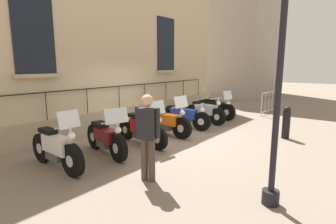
{
  "coord_description": "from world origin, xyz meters",
  "views": [
    {
      "loc": [
        5.25,
        -6.55,
        2.3
      ],
      "look_at": [
        0.11,
        0.0,
        0.8
      ],
      "focal_mm": 28.44,
      "sensor_mm": 36.0,
      "label": 1
    }
  ],
  "objects_px": {
    "lamppost": "(280,62)",
    "pedestrian_standing": "(148,133)",
    "motorcycle_silver": "(205,112)",
    "motorcycle_red": "(142,129)",
    "bollard": "(286,122)",
    "motorcycle_maroon": "(106,138)",
    "motorcycle_white": "(57,149)",
    "motorcycle_blue": "(183,116)",
    "crowd_barrier": "(270,101)",
    "motorcycle_black": "(215,108)",
    "motorcycle_orange": "(166,122)"
  },
  "relations": [
    {
      "from": "motorcycle_orange",
      "to": "bollard",
      "type": "height_order",
      "value": "motorcycle_orange"
    },
    {
      "from": "motorcycle_red",
      "to": "crowd_barrier",
      "type": "xyz_separation_m",
      "value": [
        1.29,
        7.44,
        0.12
      ]
    },
    {
      "from": "motorcycle_black",
      "to": "motorcycle_maroon",
      "type": "bearing_deg",
      "value": -88.88
    },
    {
      "from": "motorcycle_silver",
      "to": "lamppost",
      "type": "xyz_separation_m",
      "value": [
        4.05,
        -4.74,
        1.9
      ]
    },
    {
      "from": "motorcycle_silver",
      "to": "motorcycle_orange",
      "type": "bearing_deg",
      "value": -90.38
    },
    {
      "from": "bollard",
      "to": "pedestrian_standing",
      "type": "xyz_separation_m",
      "value": [
        -1.32,
        -4.95,
        0.47
      ]
    },
    {
      "from": "motorcycle_white",
      "to": "motorcycle_black",
      "type": "distance_m",
      "value": 7.27
    },
    {
      "from": "motorcycle_blue",
      "to": "crowd_barrier",
      "type": "xyz_separation_m",
      "value": [
        1.52,
        5.07,
        0.13
      ]
    },
    {
      "from": "motorcycle_maroon",
      "to": "motorcycle_black",
      "type": "distance_m",
      "value": 5.98
    },
    {
      "from": "lamppost",
      "to": "pedestrian_standing",
      "type": "relative_size",
      "value": 2.18
    },
    {
      "from": "motorcycle_white",
      "to": "motorcycle_orange",
      "type": "height_order",
      "value": "motorcycle_white"
    },
    {
      "from": "pedestrian_standing",
      "to": "motorcycle_black",
      "type": "bearing_deg",
      "value": 107.18
    },
    {
      "from": "motorcycle_silver",
      "to": "pedestrian_standing",
      "type": "height_order",
      "value": "pedestrian_standing"
    },
    {
      "from": "crowd_barrier",
      "to": "bollard",
      "type": "xyz_separation_m",
      "value": [
        1.79,
        -4.18,
        -0.05
      ]
    },
    {
      "from": "motorcycle_black",
      "to": "crowd_barrier",
      "type": "bearing_deg",
      "value": 60.27
    },
    {
      "from": "motorcycle_orange",
      "to": "motorcycle_red",
      "type": "bearing_deg",
      "value": -86.49
    },
    {
      "from": "motorcycle_maroon",
      "to": "crowd_barrier",
      "type": "distance_m",
      "value": 8.76
    },
    {
      "from": "motorcycle_black",
      "to": "crowd_barrier",
      "type": "distance_m",
      "value": 3.07
    },
    {
      "from": "motorcycle_blue",
      "to": "crowd_barrier",
      "type": "distance_m",
      "value": 5.29
    },
    {
      "from": "motorcycle_blue",
      "to": "motorcycle_black",
      "type": "bearing_deg",
      "value": 89.99
    },
    {
      "from": "motorcycle_orange",
      "to": "motorcycle_black",
      "type": "relative_size",
      "value": 0.93
    },
    {
      "from": "motorcycle_silver",
      "to": "bollard",
      "type": "bearing_deg",
      "value": -6.56
    },
    {
      "from": "motorcycle_blue",
      "to": "bollard",
      "type": "height_order",
      "value": "bollard"
    },
    {
      "from": "motorcycle_blue",
      "to": "pedestrian_standing",
      "type": "relative_size",
      "value": 1.27
    },
    {
      "from": "crowd_barrier",
      "to": "pedestrian_standing",
      "type": "relative_size",
      "value": 1.2
    },
    {
      "from": "motorcycle_orange",
      "to": "motorcycle_blue",
      "type": "relative_size",
      "value": 0.91
    },
    {
      "from": "motorcycle_maroon",
      "to": "lamppost",
      "type": "distance_m",
      "value": 4.52
    },
    {
      "from": "motorcycle_white",
      "to": "motorcycle_blue",
      "type": "bearing_deg",
      "value": 90.18
    },
    {
      "from": "motorcycle_black",
      "to": "bollard",
      "type": "bearing_deg",
      "value": -24.53
    },
    {
      "from": "motorcycle_maroon",
      "to": "motorcycle_orange",
      "type": "distance_m",
      "value": 2.43
    },
    {
      "from": "bollard",
      "to": "pedestrian_standing",
      "type": "relative_size",
      "value": 0.59
    },
    {
      "from": "bollard",
      "to": "motorcycle_white",
      "type": "bearing_deg",
      "value": -119.81
    },
    {
      "from": "lamppost",
      "to": "bollard",
      "type": "height_order",
      "value": "lamppost"
    },
    {
      "from": "lamppost",
      "to": "motorcycle_white",
      "type": "bearing_deg",
      "value": -161.87
    },
    {
      "from": "motorcycle_black",
      "to": "lamppost",
      "type": "relative_size",
      "value": 0.57
    },
    {
      "from": "motorcycle_white",
      "to": "motorcycle_maroon",
      "type": "distance_m",
      "value": 1.29
    },
    {
      "from": "motorcycle_orange",
      "to": "crowd_barrier",
      "type": "bearing_deg",
      "value": 77.64
    },
    {
      "from": "motorcycle_red",
      "to": "motorcycle_maroon",
      "type": "bearing_deg",
      "value": -95.47
    },
    {
      "from": "motorcycle_maroon",
      "to": "crowd_barrier",
      "type": "xyz_separation_m",
      "value": [
        1.41,
        8.65,
        0.13
      ]
    },
    {
      "from": "motorcycle_orange",
      "to": "motorcycle_blue",
      "type": "distance_m",
      "value": 1.17
    },
    {
      "from": "motorcycle_white",
      "to": "motorcycle_silver",
      "type": "bearing_deg",
      "value": 88.51
    },
    {
      "from": "motorcycle_white",
      "to": "motorcycle_orange",
      "type": "relative_size",
      "value": 1.01
    },
    {
      "from": "motorcycle_black",
      "to": "motorcycle_silver",
      "type": "bearing_deg",
      "value": -81.4
    },
    {
      "from": "motorcycle_maroon",
      "to": "bollard",
      "type": "height_order",
      "value": "motorcycle_maroon"
    },
    {
      "from": "motorcycle_red",
      "to": "pedestrian_standing",
      "type": "bearing_deg",
      "value": -43.74
    },
    {
      "from": "motorcycle_blue",
      "to": "motorcycle_red",
      "type": "bearing_deg",
      "value": -84.38
    },
    {
      "from": "motorcycle_red",
      "to": "motorcycle_orange",
      "type": "distance_m",
      "value": 1.21
    },
    {
      "from": "motorcycle_white",
      "to": "motorcycle_silver",
      "type": "relative_size",
      "value": 1.04
    },
    {
      "from": "motorcycle_blue",
      "to": "crowd_barrier",
      "type": "height_order",
      "value": "crowd_barrier"
    },
    {
      "from": "motorcycle_red",
      "to": "bollard",
      "type": "relative_size",
      "value": 2.04
    }
  ]
}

